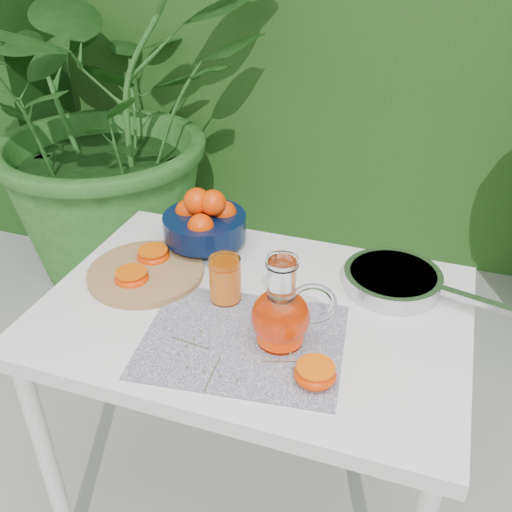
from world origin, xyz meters
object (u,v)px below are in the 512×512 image
(white_table, at_px, (253,333))
(juice_pitcher, at_px, (282,314))
(cutting_board, at_px, (146,273))
(fruit_bowl, at_px, (205,221))
(saute_pan, at_px, (394,279))

(white_table, height_order, juice_pitcher, juice_pitcher)
(white_table, xyz_separation_m, cutting_board, (-0.30, 0.03, 0.09))
(fruit_bowl, relative_size, juice_pitcher, 1.30)
(juice_pitcher, bearing_deg, white_table, 134.62)
(fruit_bowl, xyz_separation_m, saute_pan, (0.52, -0.03, -0.06))
(white_table, distance_m, juice_pitcher, 0.21)
(fruit_bowl, height_order, juice_pitcher, juice_pitcher)
(juice_pitcher, bearing_deg, saute_pan, 54.62)
(white_table, xyz_separation_m, juice_pitcher, (0.10, -0.10, 0.16))
(cutting_board, bearing_deg, saute_pan, 14.12)
(white_table, height_order, fruit_bowl, fruit_bowl)
(cutting_board, height_order, juice_pitcher, juice_pitcher)
(cutting_board, bearing_deg, fruit_bowl, 64.27)
(fruit_bowl, height_order, saute_pan, fruit_bowl)
(cutting_board, relative_size, saute_pan, 0.67)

